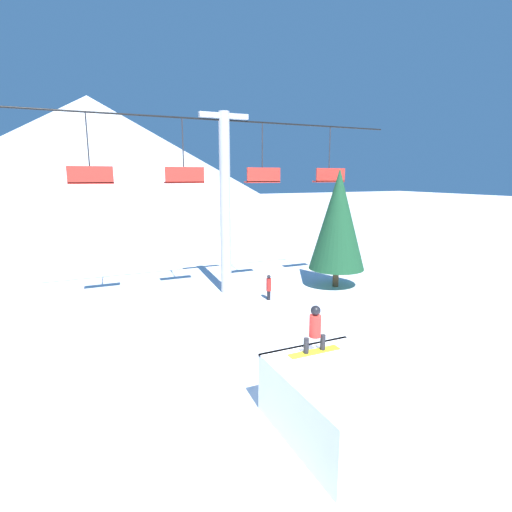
% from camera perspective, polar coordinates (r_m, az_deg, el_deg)
% --- Properties ---
extents(ground_plane, '(220.00, 220.00, 0.00)m').
position_cam_1_polar(ground_plane, '(10.64, 6.32, -21.75)').
color(ground_plane, white).
extents(mountain_ridge, '(79.85, 79.85, 22.43)m').
position_cam_1_polar(mountain_ridge, '(96.40, -22.53, 13.80)').
color(mountain_ridge, silver).
rests_on(mountain_ridge, ground_plane).
extents(snow_ramp, '(2.63, 3.34, 1.49)m').
position_cam_1_polar(snow_ramp, '(9.83, 12.16, -19.84)').
color(snow_ramp, white).
rests_on(snow_ramp, ground_plane).
extents(snowboarder, '(1.39, 0.29, 1.22)m').
position_cam_1_polar(snowboarder, '(10.06, 8.43, -10.34)').
color(snowboarder, yellow).
rests_on(snowboarder, snow_ramp).
extents(chairlift, '(18.74, 0.52, 8.74)m').
position_cam_1_polar(chairlift, '(19.53, -4.43, 8.99)').
color(chairlift, '#B2B2B7').
rests_on(chairlift, ground_plane).
extents(pine_tree_near, '(2.89, 2.89, 6.16)m').
position_cam_1_polar(pine_tree_near, '(21.10, 11.64, 5.08)').
color(pine_tree_near, '#4C3823').
rests_on(pine_tree_near, ground_plane).
extents(distant_skier, '(0.24, 0.24, 1.23)m').
position_cam_1_polar(distant_skier, '(18.92, 1.84, -4.35)').
color(distant_skier, black).
rests_on(distant_skier, ground_plane).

